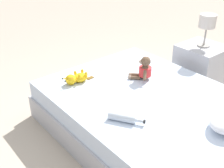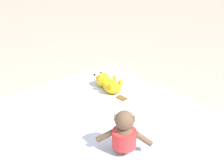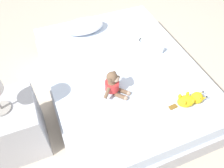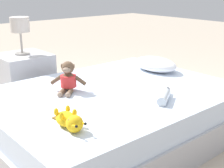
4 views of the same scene
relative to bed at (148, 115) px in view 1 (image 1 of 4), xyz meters
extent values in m
plane|color=#B7A893|center=(0.00, 0.00, -0.20)|extent=(16.00, 16.00, 0.00)
cube|color=#B2B2B7|center=(0.00, 0.00, -0.08)|extent=(1.45, 1.92, 0.23)
cube|color=silver|center=(0.00, 0.00, 0.12)|extent=(1.41, 1.86, 0.17)
ellipsoid|color=brown|center=(-0.21, -0.26, 0.28)|extent=(0.15, 0.15, 0.15)
cylinder|color=red|center=(-0.21, -0.26, 0.29)|extent=(0.17, 0.17, 0.09)
sphere|color=brown|center=(-0.21, -0.26, 0.39)|extent=(0.10, 0.10, 0.10)
ellipsoid|color=gray|center=(-0.18, -0.29, 0.38)|extent=(0.08, 0.08, 0.04)
sphere|color=black|center=(-0.17, -0.28, 0.40)|extent=(0.01, 0.01, 0.01)
sphere|color=black|center=(-0.19, -0.31, 0.40)|extent=(0.01, 0.01, 0.01)
cylinder|color=brown|center=(-0.17, -0.23, 0.40)|extent=(0.03, 0.03, 0.03)
cylinder|color=brown|center=(-0.24, -0.30, 0.40)|extent=(0.03, 0.03, 0.03)
cylinder|color=brown|center=(-0.14, -0.20, 0.29)|extent=(0.09, 0.09, 0.08)
cylinder|color=brown|center=(-0.28, -0.33, 0.29)|extent=(0.09, 0.09, 0.08)
cylinder|color=brown|center=(-0.12, -0.31, 0.22)|extent=(0.09, 0.10, 0.04)
cylinder|color=brown|center=(-0.16, -0.35, 0.22)|extent=(0.09, 0.10, 0.04)
sphere|color=gray|center=(-0.09, -0.35, 0.22)|extent=(0.04, 0.04, 0.04)
sphere|color=gray|center=(-0.13, -0.39, 0.22)|extent=(0.04, 0.04, 0.04)
ellipsoid|color=yellow|center=(0.31, -0.62, 0.25)|extent=(0.16, 0.12, 0.08)
sphere|color=yellow|center=(0.42, -0.63, 0.26)|extent=(0.10, 0.10, 0.10)
cone|color=yellow|center=(0.46, -0.61, 0.27)|extent=(0.06, 0.04, 0.05)
sphere|color=black|center=(0.49, -0.61, 0.27)|extent=(0.02, 0.02, 0.02)
cone|color=yellow|center=(0.46, -0.66, 0.27)|extent=(0.06, 0.04, 0.05)
sphere|color=black|center=(0.48, -0.67, 0.27)|extent=(0.02, 0.02, 0.02)
sphere|color=red|center=(0.42, -0.60, 0.28)|extent=(0.02, 0.02, 0.02)
sphere|color=red|center=(0.41, -0.66, 0.28)|extent=(0.02, 0.02, 0.02)
ellipsoid|color=yellow|center=(0.35, -0.58, 0.28)|extent=(0.03, 0.03, 0.05)
ellipsoid|color=yellow|center=(0.34, -0.67, 0.28)|extent=(0.03, 0.03, 0.05)
ellipsoid|color=yellow|center=(0.27, -0.58, 0.28)|extent=(0.03, 0.03, 0.05)
ellipsoid|color=yellow|center=(0.27, -0.66, 0.28)|extent=(0.03, 0.03, 0.05)
cube|color=brown|center=(0.20, -0.61, 0.21)|extent=(0.07, 0.05, 0.01)
cylinder|color=silver|center=(0.43, 0.12, 0.24)|extent=(0.17, 0.22, 0.07)
cylinder|color=silver|center=(0.35, 0.23, 0.24)|extent=(0.05, 0.06, 0.03)
cylinder|color=black|center=(0.34, 0.26, 0.24)|extent=(0.04, 0.03, 0.03)
cube|color=#B2B2B7|center=(-1.09, -0.22, 0.07)|extent=(0.47, 0.47, 0.54)
cylinder|color=gray|center=(-1.09, -0.22, 0.35)|extent=(0.14, 0.14, 0.01)
cylinder|color=gray|center=(-1.09, -0.22, 0.46)|extent=(0.02, 0.02, 0.20)
cylinder|color=beige|center=(-1.09, -0.22, 0.63)|extent=(0.18, 0.18, 0.14)
camera|label=1|loc=(1.62, 1.43, 1.52)|focal=45.39mm
camera|label=2|loc=(-1.19, 0.64, 1.27)|focal=53.22mm
camera|label=3|loc=(-0.68, -1.45, 1.77)|focal=36.43mm
camera|label=4|loc=(1.77, -1.52, 1.00)|focal=50.70mm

